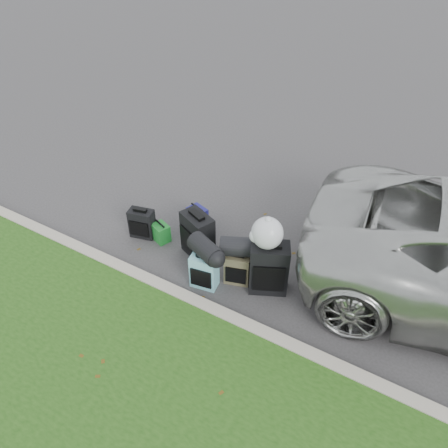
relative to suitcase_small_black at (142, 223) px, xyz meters
The scene contains 12 objects.
ground 1.48m from the suitcase_small_black, ahead, with size 120.00×120.00×0.00m, color #383535.
curb 1.70m from the suitcase_small_black, 30.71° to the right, with size 120.00×0.18×0.15m, color #9E937F.
suitcase_small_black is the anchor object (origin of this frame).
suitcase_large_black_left 1.04m from the suitcase_small_black, ahead, with size 0.52×0.31×0.74m, color black.
suitcase_olive 1.86m from the suitcase_small_black, ahead, with size 0.36×0.23×0.50m, color #49432C.
suitcase_teal 1.55m from the suitcase_small_black, 16.54° to the right, with size 0.38×0.23×0.54m, color #5E9FB3.
suitcase_large_black_right 2.31m from the suitcase_small_black, ahead, with size 0.53×0.32×0.80m, color black.
tote_green 0.35m from the suitcase_small_black, ahead, with size 0.27×0.21×0.30m, color #1A7927.
tote_navy 0.94m from the suitcase_small_black, 48.20° to the left, with size 0.31×0.24×0.33m, color navy.
duffel_left 1.89m from the suitcase_small_black, ahead, with size 0.28×0.28×0.52m, color black.
duffel_right 1.61m from the suitcase_small_black, 15.37° to the right, with size 0.28×0.28×0.50m, color black.
trash_bag 2.37m from the suitcase_small_black, ahead, with size 0.43×0.43×0.43m, color silver.
Camera 1 is at (2.52, -4.27, 4.68)m, focal length 35.00 mm.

